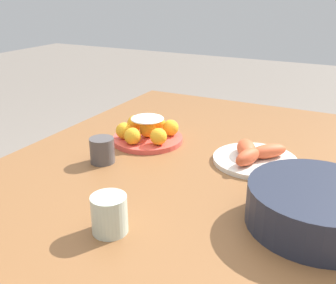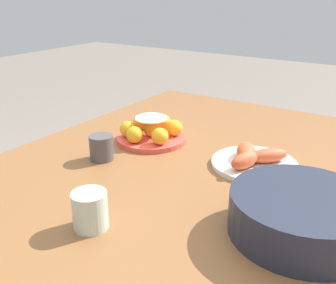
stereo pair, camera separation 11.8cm
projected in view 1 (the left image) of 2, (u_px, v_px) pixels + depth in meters
The scene contains 6 objects.
dining_table at pixel (191, 194), 1.12m from camera, with size 1.45×1.07×0.73m.
cake_plate at pixel (147, 132), 1.28m from camera, with size 0.23×0.23×0.09m.
serving_bowl at pixel (317, 205), 0.82m from camera, with size 0.29×0.29×0.09m.
seafood_platter at pixel (255, 156), 1.13m from camera, with size 0.24×0.24×0.06m.
cup_near at pixel (102, 150), 1.13m from camera, with size 0.07×0.07×0.07m.
cup_far at pixel (109, 214), 0.80m from camera, with size 0.07×0.07×0.08m.
Camera 1 is at (0.91, 0.39, 1.20)m, focal length 42.00 mm.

